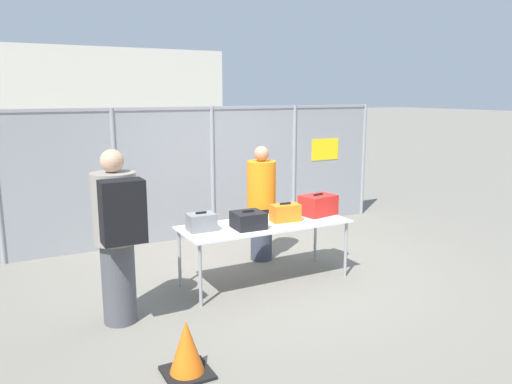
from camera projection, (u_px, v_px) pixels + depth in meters
ground_plane at (275, 273)px, 6.74m from camera, size 120.00×120.00×0.00m
fence_section at (214, 169)px, 8.36m from camera, size 6.52×0.07×2.17m
inspection_table at (265, 227)px, 6.31m from camera, size 2.16×0.82×0.77m
suitcase_grey at (201, 222)px, 5.96m from camera, size 0.34×0.26×0.23m
suitcase_black at (248, 220)px, 6.06m from camera, size 0.38×0.36×0.23m
suitcase_orange at (285, 213)px, 6.39m from camera, size 0.39×0.23×0.24m
suitcase_red at (318, 205)px, 6.72m from camera, size 0.51×0.40×0.29m
traveler_hooded at (117, 231)px, 5.05m from camera, size 0.46×0.71×1.84m
security_worker_near at (261, 202)px, 7.13m from camera, size 0.41×0.41×1.66m
utility_trailer at (266, 177)px, 12.05m from camera, size 4.16×2.11×0.66m
distant_hangar at (92, 89)px, 37.35m from camera, size 17.05×9.55×5.40m
traffic_cone at (187, 350)px, 4.26m from camera, size 0.40×0.40×0.50m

